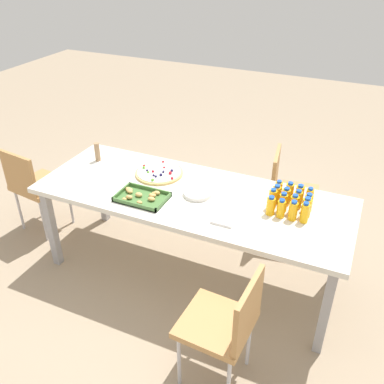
{
  "coord_description": "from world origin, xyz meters",
  "views": [
    {
      "loc": [
        -1.08,
        2.4,
        2.38
      ],
      "look_at": [
        -0.01,
        0.01,
        0.78
      ],
      "focal_mm": 39.54,
      "sensor_mm": 36.0,
      "label": 1
    }
  ],
  "objects_px": {
    "chair_end": "(33,183)",
    "juice_bottle_1": "(300,194)",
    "chair_near_left": "(287,188)",
    "juice_bottle_4": "(308,203)",
    "party_table": "(192,201)",
    "juice_bottle_2": "(290,192)",
    "juice_bottle_0": "(309,197)",
    "fruit_pizza": "(159,173)",
    "plate_stack": "(198,193)",
    "juice_bottle_8": "(306,208)",
    "juice_bottle_14": "(281,209)",
    "juice_bottle_9": "(294,204)",
    "chair_far_left": "(227,322)",
    "juice_bottle_13": "(293,211)",
    "cardboard_tube": "(97,152)",
    "juice_bottle_15": "(271,206)",
    "juice_bottle_11": "(273,199)",
    "snack_tray": "(142,197)",
    "juice_bottle_6": "(286,197)",
    "juice_bottle_12": "(305,213)",
    "juice_bottle_5": "(298,200)",
    "juice_bottle_10": "(283,202)",
    "napkin_stack": "(225,219)",
    "juice_bottle_3": "(278,190)",
    "juice_bottle_7": "(276,195)"
  },
  "relations": [
    {
      "from": "chair_far_left",
      "to": "fruit_pizza",
      "type": "relative_size",
      "value": 2.2
    },
    {
      "from": "juice_bottle_8",
      "to": "juice_bottle_12",
      "type": "xyz_separation_m",
      "value": [
        -0.0,
        0.07,
        0.0
      ]
    },
    {
      "from": "juice_bottle_1",
      "to": "plate_stack",
      "type": "distance_m",
      "value": 0.72
    },
    {
      "from": "juice_bottle_4",
      "to": "fruit_pizza",
      "type": "bearing_deg",
      "value": -1.86
    },
    {
      "from": "juice_bottle_2",
      "to": "juice_bottle_14",
      "type": "bearing_deg",
      "value": 89.07
    },
    {
      "from": "chair_near_left",
      "to": "plate_stack",
      "type": "xyz_separation_m",
      "value": [
        0.5,
        0.8,
        0.27
      ]
    },
    {
      "from": "juice_bottle_13",
      "to": "cardboard_tube",
      "type": "distance_m",
      "value": 1.69
    },
    {
      "from": "juice_bottle_5",
      "to": "chair_far_left",
      "type": "bearing_deg",
      "value": 80.28
    },
    {
      "from": "juice_bottle_3",
      "to": "snack_tray",
      "type": "height_order",
      "value": "juice_bottle_3"
    },
    {
      "from": "juice_bottle_6",
      "to": "juice_bottle_14",
      "type": "xyz_separation_m",
      "value": [
        -0.01,
        0.16,
        -0.0
      ]
    },
    {
      "from": "juice_bottle_4",
      "to": "juice_bottle_8",
      "type": "bearing_deg",
      "value": 91.33
    },
    {
      "from": "juice_bottle_12",
      "to": "juice_bottle_14",
      "type": "xyz_separation_m",
      "value": [
        0.15,
        0.01,
        -0.01
      ]
    },
    {
      "from": "juice_bottle_11",
      "to": "snack_tray",
      "type": "relative_size",
      "value": 0.42
    },
    {
      "from": "chair_end",
      "to": "juice_bottle_6",
      "type": "bearing_deg",
      "value": 12.16
    },
    {
      "from": "juice_bottle_0",
      "to": "fruit_pizza",
      "type": "xyz_separation_m",
      "value": [
        1.16,
        0.04,
        -0.05
      ]
    },
    {
      "from": "juice_bottle_9",
      "to": "juice_bottle_3",
      "type": "bearing_deg",
      "value": -45.45
    },
    {
      "from": "juice_bottle_11",
      "to": "snack_tray",
      "type": "height_order",
      "value": "juice_bottle_11"
    },
    {
      "from": "juice_bottle_2",
      "to": "party_table",
      "type": "bearing_deg",
      "value": 16.74
    },
    {
      "from": "chair_far_left",
      "to": "cardboard_tube",
      "type": "xyz_separation_m",
      "value": [
        1.52,
        -0.97,
        0.34
      ]
    },
    {
      "from": "party_table",
      "to": "cardboard_tube",
      "type": "height_order",
      "value": "cardboard_tube"
    },
    {
      "from": "juice_bottle_2",
      "to": "juice_bottle_5",
      "type": "height_order",
      "value": "juice_bottle_2"
    },
    {
      "from": "chair_near_left",
      "to": "juice_bottle_1",
      "type": "distance_m",
      "value": 0.7
    },
    {
      "from": "party_table",
      "to": "plate_stack",
      "type": "bearing_deg",
      "value": 179.55
    },
    {
      "from": "juice_bottle_8",
      "to": "cardboard_tube",
      "type": "relative_size",
      "value": 0.92
    },
    {
      "from": "juice_bottle_2",
      "to": "fruit_pizza",
      "type": "relative_size",
      "value": 0.39
    },
    {
      "from": "juice_bottle_5",
      "to": "juice_bottle_10",
      "type": "bearing_deg",
      "value": 41.22
    },
    {
      "from": "juice_bottle_3",
      "to": "juice_bottle_13",
      "type": "bearing_deg",
      "value": 124.53
    },
    {
      "from": "juice_bottle_0",
      "to": "juice_bottle_7",
      "type": "bearing_deg",
      "value": 18.64
    },
    {
      "from": "party_table",
      "to": "chair_far_left",
      "type": "distance_m",
      "value": 1.01
    },
    {
      "from": "chair_near_left",
      "to": "juice_bottle_4",
      "type": "bearing_deg",
      "value": 13.18
    },
    {
      "from": "juice_bottle_11",
      "to": "juice_bottle_6",
      "type": "bearing_deg",
      "value": -135.13
    },
    {
      "from": "juice_bottle_4",
      "to": "plate_stack",
      "type": "bearing_deg",
      "value": 9.34
    },
    {
      "from": "juice_bottle_9",
      "to": "chair_far_left",
      "type": "bearing_deg",
      "value": 80.09
    },
    {
      "from": "party_table",
      "to": "juice_bottle_2",
      "type": "xyz_separation_m",
      "value": [
        -0.67,
        -0.2,
        0.13
      ]
    },
    {
      "from": "party_table",
      "to": "juice_bottle_5",
      "type": "relative_size",
      "value": 16.11
    },
    {
      "from": "juice_bottle_0",
      "to": "juice_bottle_5",
      "type": "relative_size",
      "value": 0.94
    },
    {
      "from": "chair_far_left",
      "to": "juice_bottle_12",
      "type": "height_order",
      "value": "juice_bottle_12"
    },
    {
      "from": "juice_bottle_11",
      "to": "juice_bottle_12",
      "type": "bearing_deg",
      "value": 161.62
    },
    {
      "from": "party_table",
      "to": "juice_bottle_3",
      "type": "xyz_separation_m",
      "value": [
        -0.59,
        -0.2,
        0.13
      ]
    },
    {
      "from": "chair_end",
      "to": "juice_bottle_0",
      "type": "xyz_separation_m",
      "value": [
        -2.33,
        -0.23,
        0.32
      ]
    },
    {
      "from": "chair_near_left",
      "to": "juice_bottle_5",
      "type": "distance_m",
      "value": 0.77
    },
    {
      "from": "juice_bottle_10",
      "to": "napkin_stack",
      "type": "distance_m",
      "value": 0.42
    },
    {
      "from": "juice_bottle_1",
      "to": "juice_bottle_9",
      "type": "xyz_separation_m",
      "value": [
        0.01,
        0.15,
        0.0
      ]
    },
    {
      "from": "juice_bottle_4",
      "to": "juice_bottle_15",
      "type": "bearing_deg",
      "value": 33.66
    },
    {
      "from": "juice_bottle_4",
      "to": "party_table",
      "type": "bearing_deg",
      "value": 8.78
    },
    {
      "from": "chair_far_left",
      "to": "snack_tray",
      "type": "relative_size",
      "value": 2.31
    },
    {
      "from": "juice_bottle_6",
      "to": "juice_bottle_11",
      "type": "xyz_separation_m",
      "value": [
        0.08,
        0.08,
        0.01
      ]
    },
    {
      "from": "chair_near_left",
      "to": "party_table",
      "type": "bearing_deg",
      "value": -42.91
    },
    {
      "from": "chair_end",
      "to": "juice_bottle_1",
      "type": "relative_size",
      "value": 5.92
    },
    {
      "from": "juice_bottle_3",
      "to": "juice_bottle_11",
      "type": "distance_m",
      "value": 0.14
    }
  ]
}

